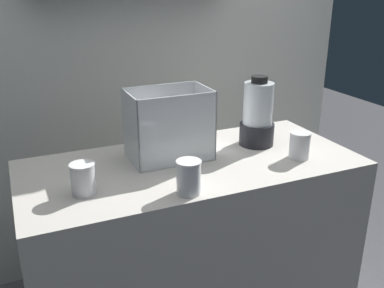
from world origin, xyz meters
TOP-DOWN VIEW (x-y plane):
  - counter at (0.00, 0.00)m, footprint 1.40×0.64m
  - back_wall_unit at (-0.00, 0.77)m, footprint 2.60×0.24m
  - carrot_display_bin at (-0.07, 0.08)m, footprint 0.33×0.22m
  - blender_pitcher at (0.35, 0.07)m, footprint 0.16×0.16m
  - juice_cup_beet_far_left at (-0.46, -0.11)m, footprint 0.09×0.09m
  - juice_cup_beet_left at (-0.12, -0.25)m, footprint 0.09×0.09m
  - juice_cup_orange_middle at (0.43, -0.14)m, footprint 0.09×0.09m

SIDE VIEW (x-z plane):
  - counter at x=0.00m, z-range 0.00..0.90m
  - juice_cup_orange_middle at x=0.43m, z-range 0.89..1.01m
  - juice_cup_beet_far_left at x=-0.46m, z-range 0.90..1.01m
  - juice_cup_beet_left at x=-0.12m, z-range 0.89..1.01m
  - carrot_display_bin at x=-0.07m, z-range 0.85..1.14m
  - blender_pitcher at x=0.35m, z-range 0.88..1.19m
  - back_wall_unit at x=0.00m, z-range 0.01..2.51m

